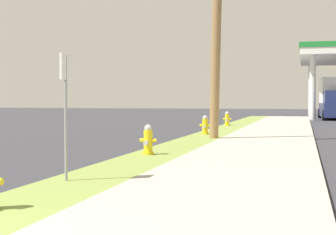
{
  "coord_description": "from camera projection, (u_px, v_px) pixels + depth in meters",
  "views": [
    {
      "loc": [
        4.26,
        -3.37,
        1.47
      ],
      "look_at": [
        0.59,
        10.71,
        0.97
      ],
      "focal_mm": 56.05,
      "sensor_mm": 36.0,
      "label": 1
    }
  ],
  "objects": [
    {
      "name": "truck_navy_at_forecourt",
      "position": [
        335.0,
        99.0,
        39.02
      ],
      "size": [
        2.3,
        6.46,
        3.11
      ],
      "color": "navy",
      "rests_on": "ground"
    },
    {
      "name": "street_sign_post",
      "position": [
        66.0,
        90.0,
        8.71
      ],
      "size": [
        0.05,
        0.36,
        2.12
      ],
      "color": "gray",
      "rests_on": "grass_verge"
    },
    {
      "name": "fire_hydrant_second",
      "position": [
        148.0,
        141.0,
        12.9
      ],
      "size": [
        0.42,
        0.38,
        0.74
      ],
      "color": "yellow",
      "rests_on": "grass_verge"
    },
    {
      "name": "fire_hydrant_third",
      "position": [
        205.0,
        126.0,
        20.39
      ],
      "size": [
        0.42,
        0.37,
        0.74
      ],
      "color": "yellow",
      "rests_on": "grass_verge"
    },
    {
      "name": "fire_hydrant_fourth",
      "position": [
        227.0,
        119.0,
        27.07
      ],
      "size": [
        0.42,
        0.37,
        0.74
      ],
      "color": "yellow",
      "rests_on": "grass_verge"
    },
    {
      "name": "utility_pole_midground",
      "position": [
        217.0,
        8.0,
        18.04
      ],
      "size": [
        0.91,
        1.27,
        8.82
      ],
      "color": "#937047",
      "rests_on": "grass_verge"
    }
  ]
}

